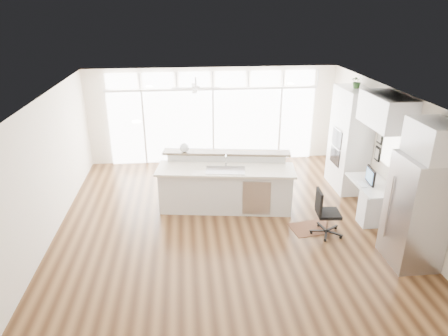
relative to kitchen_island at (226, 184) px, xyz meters
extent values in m
cube|color=#412714|center=(-0.04, -0.95, -0.61)|extent=(7.00, 8.00, 0.02)
cube|color=white|center=(-0.04, -0.95, 2.10)|extent=(7.00, 8.00, 0.02)
cube|color=white|center=(-0.04, 3.05, 0.75)|extent=(7.00, 0.04, 2.70)
cube|color=white|center=(-0.04, -4.95, 0.75)|extent=(7.00, 0.04, 2.70)
cube|color=white|center=(-3.54, -0.95, 0.75)|extent=(0.04, 8.00, 2.70)
cube|color=white|center=(3.46, -0.95, 0.75)|extent=(0.04, 8.00, 2.70)
cube|color=white|center=(-0.04, 2.99, 0.45)|extent=(5.80, 0.06, 2.08)
cube|color=white|center=(-0.04, 2.99, 1.78)|extent=(5.90, 0.06, 0.40)
cube|color=silver|center=(3.42, -0.65, 0.95)|extent=(0.04, 0.85, 0.85)
cube|color=silver|center=(-0.54, 1.85, 1.88)|extent=(1.16, 1.16, 0.32)
cube|color=white|center=(-0.04, -0.75, 2.08)|extent=(3.40, 3.00, 0.02)
cube|color=silver|center=(3.13, 0.85, 0.65)|extent=(0.64, 1.20, 2.50)
cube|color=silver|center=(3.09, -0.65, -0.22)|extent=(0.72, 1.30, 0.76)
cube|color=silver|center=(3.13, -0.65, 1.75)|extent=(0.64, 1.30, 0.64)
cube|color=#AEAEB2|center=(3.07, -2.30, 0.40)|extent=(0.76, 0.90, 2.00)
cube|color=silver|center=(3.13, -2.30, 1.70)|extent=(0.64, 0.90, 0.60)
cube|color=black|center=(3.42, -0.03, 0.80)|extent=(0.06, 0.22, 0.80)
cube|color=silver|center=(0.00, 0.00, 0.00)|extent=(3.14, 1.56, 1.20)
cube|color=#3D1F13|center=(1.67, -1.06, -0.59)|extent=(0.89, 0.70, 0.01)
cube|color=black|center=(1.91, -1.30, -0.12)|extent=(0.54, 0.50, 0.96)
sphere|color=white|center=(-0.88, 0.53, 0.70)|extent=(0.21, 0.21, 0.21)
cube|color=black|center=(3.01, -0.65, 0.35)|extent=(0.12, 0.47, 0.38)
cube|color=white|center=(2.84, -0.65, 0.17)|extent=(0.16, 0.34, 0.02)
imported|color=#2F5B27|center=(3.13, 0.85, 2.02)|extent=(0.30, 0.33, 0.24)
camera|label=1|loc=(-0.86, -7.99, 3.75)|focal=32.00mm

